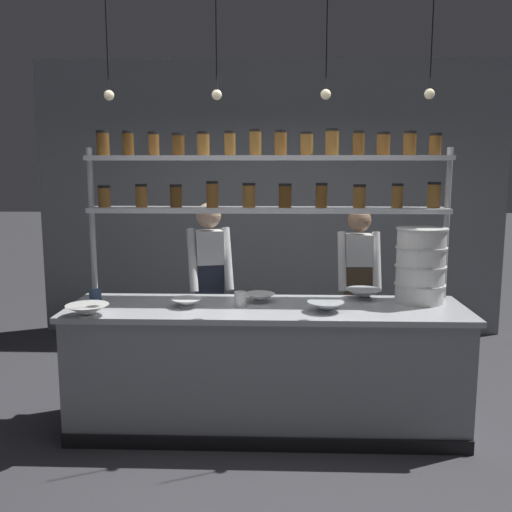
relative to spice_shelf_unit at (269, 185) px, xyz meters
The scene contains 15 objects.
ground_plane 1.80m from the spice_shelf_unit, 91.29° to the right, with size 40.00×40.00×0.00m, color #3D3D42.
back_wall 2.18m from the spice_shelf_unit, 90.20° to the left, with size 5.25×0.12×3.08m, color gray.
prep_counter 1.35m from the spice_shelf_unit, 91.29° to the right, with size 2.85×0.76×0.92m.
spice_shelf_unit is the anchor object (origin of this frame).
chef_left 1.03m from the spice_shelf_unit, 147.38° to the left, with size 0.41×0.34×1.62m.
chef_center 1.26m from the spice_shelf_unit, 32.90° to the left, with size 0.36×0.28×1.57m.
container_stack 1.27m from the spice_shelf_unit, ahead, with size 0.37×0.37×0.55m.
prep_bowl_near_left 1.07m from the spice_shelf_unit, 147.48° to the right, with size 0.22×0.22×0.06m.
prep_bowl_center_front 1.59m from the spice_shelf_unit, 151.63° to the right, with size 0.29×0.29×0.08m.
prep_bowl_center_back 1.09m from the spice_shelf_unit, ahead, with size 0.27×0.27×0.08m.
prep_bowl_near_right 1.02m from the spice_shelf_unit, 49.16° to the right, with size 0.26×0.26×0.07m.
prep_bowl_far_left 0.85m from the spice_shelf_unit, 107.03° to the right, with size 0.23×0.23×0.06m.
serving_cup_front 0.89m from the spice_shelf_unit, 119.52° to the right, with size 0.09×0.09×0.11m.
serving_cup_by_board 1.53m from the spice_shelf_unit, behind, with size 0.09×0.09×0.09m.
pendant_light_row 0.73m from the spice_shelf_unit, 88.60° to the right, with size 2.24×0.07×0.67m.
Camera 1 is at (0.07, -3.98, 1.91)m, focal length 40.00 mm.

